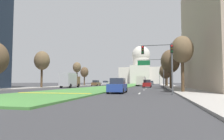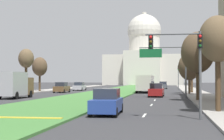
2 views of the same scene
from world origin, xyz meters
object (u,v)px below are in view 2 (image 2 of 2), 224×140
object	(u,v)px
capitol_building	(144,60)
street_tree_left_far	(26,59)
overhead_guide_sign	(168,60)
street_tree_right_near	(218,40)
sedan_far_horizon	(80,87)
street_tree_right_mid	(198,53)
street_tree_left_distant	(40,67)
sedan_lead_stopped	(107,102)
box_truck_delivery	(15,85)
city_bus	(146,82)
street_tree_right_distant	(192,61)
sedan_very_far	(163,85)
sedan_distant	(62,88)
traffic_light_far_right	(178,74)
sedan_midblock	(156,91)
street_tree_right_far	(189,67)
traffic_light_near_right	(185,55)

from	to	relation	value
capitol_building	street_tree_left_far	world-z (taller)	capitol_building
overhead_guide_sign	street_tree_right_near	xyz separation A→B (m)	(3.53, -19.64, 0.43)
sedan_far_horizon	street_tree_right_mid	bearing A→B (deg)	-56.88
street_tree_left_distant	sedan_lead_stopped	world-z (taller)	street_tree_left_distant
box_truck_delivery	city_bus	distance (m)	26.12
street_tree_left_distant	street_tree_right_distant	xyz separation A→B (m)	(26.85, -1.60, 0.71)
sedan_very_far	sedan_lead_stopped	bearing A→B (deg)	-92.30
street_tree_right_distant	sedan_far_horizon	bearing A→B (deg)	153.30
sedan_lead_stopped	sedan_distant	xyz separation A→B (m)	(-14.28, 36.82, 0.03)
street_tree_right_mid	box_truck_delivery	world-z (taller)	street_tree_right_mid
street_tree_right_near	sedan_lead_stopped	xyz separation A→B (m)	(-7.45, -2.06, -4.28)
sedan_distant	street_tree_right_mid	bearing A→B (deg)	-44.26
street_tree_right_mid	street_tree_left_far	xyz separation A→B (m)	(-25.89, 15.93, 0.36)
sedan_very_far	city_bus	xyz separation A→B (m)	(-2.59, -24.89, 0.96)
capitol_building	street_tree_right_mid	distance (m)	106.80
sedan_distant	city_bus	size ratio (longest dim) A/B	0.39
traffic_light_far_right	sedan_far_horizon	size ratio (longest dim) A/B	1.22
street_tree_right_near	sedan_midblock	world-z (taller)	street_tree_right_near
street_tree_right_near	street_tree_right_mid	bearing A→B (deg)	91.31
box_truck_delivery	sedan_lead_stopped	bearing A→B (deg)	-51.06
street_tree_left_far	street_tree_left_distant	world-z (taller)	street_tree_left_far
sedan_far_horizon	sedan_very_far	distance (m)	23.18
sedan_distant	box_truck_delivery	bearing A→B (deg)	-90.62
box_truck_delivery	city_bus	world-z (taller)	box_truck_delivery
street_tree_right_far	box_truck_delivery	size ratio (longest dim) A/B	0.98
street_tree_left_distant	sedan_distant	world-z (taller)	street_tree_left_distant
overhead_guide_sign	sedan_lead_stopped	xyz separation A→B (m)	(-3.92, -21.70, -3.85)
traffic_light_near_right	street_tree_right_distant	xyz separation A→B (m)	(2.67, 39.53, 1.45)
traffic_light_far_right	traffic_light_near_right	bearing A→B (deg)	-90.90
traffic_light_far_right	sedan_distant	size ratio (longest dim) A/B	1.20
overhead_guide_sign	street_tree_right_distant	xyz separation A→B (m)	(3.83, 15.74, 0.59)
capitol_building	traffic_light_far_right	world-z (taller)	capitol_building
street_tree_right_far	sedan_distant	bearing A→B (deg)	167.84
street_tree_right_near	box_truck_delivery	xyz separation A→B (m)	(-21.94, 15.86, -3.41)
street_tree_right_near	street_tree_right_mid	distance (m)	13.90
sedan_distant	sedan_very_far	bearing A→B (deg)	58.68
sedan_far_horizon	box_truck_delivery	world-z (taller)	box_truck_delivery
overhead_guide_sign	street_tree_left_distant	world-z (taller)	overhead_guide_sign
street_tree_right_far	sedan_very_far	distance (m)	32.82
street_tree_right_near	street_tree_left_far	bearing A→B (deg)	131.31
sedan_distant	sedan_very_far	xyz separation A→B (m)	(16.87, 27.73, -0.03)
overhead_guide_sign	capitol_building	bearing A→B (deg)	95.58
sedan_midblock	sedan_distant	size ratio (longest dim) A/B	1.00
overhead_guide_sign	street_tree_left_distant	xyz separation A→B (m)	(-23.01, 17.34, -0.12)
street_tree_right_far	street_tree_left_far	bearing A→B (deg)	-179.26
street_tree_right_mid	sedan_midblock	distance (m)	10.62
sedan_very_far	box_truck_delivery	distance (m)	49.66
street_tree_right_far	sedan_very_far	xyz separation A→B (m)	(-4.49, 32.33, -3.39)
sedan_very_far	city_bus	distance (m)	25.04
capitol_building	city_bus	bearing A→B (deg)	-85.91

